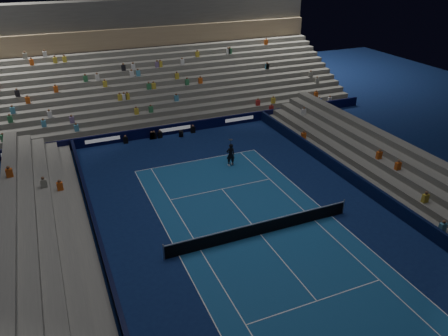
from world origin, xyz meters
TOP-DOWN VIEW (x-y plane):
  - ground at (0.00, 0.00)m, footprint 90.00×90.00m
  - court_surface at (0.00, 0.00)m, footprint 10.97×23.77m
  - sponsor_barrier_far at (0.00, 18.50)m, footprint 44.00×0.25m
  - sponsor_barrier_east at (9.70, 0.00)m, footprint 0.25×37.00m
  - sponsor_barrier_west at (-9.70, 0.00)m, footprint 0.25×37.00m
  - grandstand_main at (0.00, 27.90)m, footprint 44.00×15.20m
  - grandstand_east at (13.17, 0.00)m, footprint 5.00×37.00m
  - grandstand_west at (-13.17, 0.00)m, footprint 5.00×37.00m
  - tennis_net at (0.00, 0.00)m, footprint 12.90×0.10m
  - tennis_player at (2.26, 9.91)m, footprint 0.78×0.57m
  - broadcast_camera at (0.37, 17.55)m, footprint 0.55×0.90m

SIDE VIEW (x-z plane):
  - ground at x=0.00m, z-range 0.00..0.00m
  - court_surface at x=0.00m, z-range 0.00..0.01m
  - broadcast_camera at x=0.37m, z-range 0.01..0.54m
  - sponsor_barrier_far at x=0.00m, z-range 0.00..1.00m
  - sponsor_barrier_east at x=9.70m, z-range 0.00..1.00m
  - sponsor_barrier_west at x=-9.70m, z-range 0.00..1.00m
  - tennis_net at x=0.00m, z-range -0.05..1.05m
  - grandstand_east at x=13.17m, z-range -0.33..2.17m
  - grandstand_west at x=-13.17m, z-range -0.33..2.17m
  - tennis_player at x=2.26m, z-range 0.00..1.97m
  - grandstand_main at x=0.00m, z-range -2.22..8.98m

